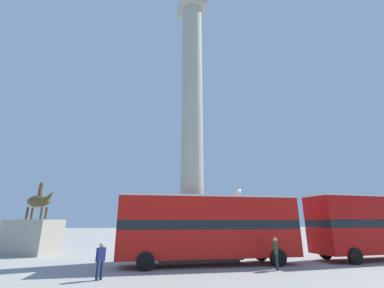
{
  "coord_description": "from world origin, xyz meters",
  "views": [
    {
      "loc": [
        -4.63,
        -20.26,
        2.64
      ],
      "look_at": [
        0.0,
        0.0,
        8.92
      ],
      "focal_mm": 24.0,
      "sensor_mm": 36.0,
      "label": 1
    }
  ],
  "objects_px": {
    "bus_a": "(209,226)",
    "pedestrian_by_plinth": "(100,259)",
    "monument_column": "(192,146)",
    "street_lamp": "(239,215)",
    "equestrian_statue": "(33,234)",
    "pedestrian_near_lamp": "(276,252)",
    "bus_b": "(373,224)"
  },
  "relations": [
    {
      "from": "bus_a",
      "to": "pedestrian_by_plinth",
      "type": "relative_size",
      "value": 7.03
    },
    {
      "from": "pedestrian_by_plinth",
      "to": "bus_a",
      "type": "bearing_deg",
      "value": -19.92
    },
    {
      "from": "monument_column",
      "to": "street_lamp",
      "type": "height_order",
      "value": "monument_column"
    },
    {
      "from": "bus_a",
      "to": "equestrian_statue",
      "type": "distance_m",
      "value": 15.61
    },
    {
      "from": "street_lamp",
      "to": "pedestrian_near_lamp",
      "type": "xyz_separation_m",
      "value": [
        0.29,
        -4.34,
        -2.12
      ]
    },
    {
      "from": "equestrian_statue",
      "to": "street_lamp",
      "type": "xyz_separation_m",
      "value": [
        15.98,
        -6.71,
        1.45
      ]
    },
    {
      "from": "street_lamp",
      "to": "monument_column",
      "type": "bearing_deg",
      "value": 155.59
    },
    {
      "from": "pedestrian_by_plinth",
      "to": "equestrian_statue",
      "type": "bearing_deg",
      "value": 75.39
    },
    {
      "from": "bus_a",
      "to": "bus_b",
      "type": "bearing_deg",
      "value": 0.88
    },
    {
      "from": "monument_column",
      "to": "street_lamp",
      "type": "xyz_separation_m",
      "value": [
        3.33,
        -1.51,
        -5.66
      ]
    },
    {
      "from": "bus_b",
      "to": "street_lamp",
      "type": "distance_m",
      "value": 9.96
    },
    {
      "from": "equestrian_statue",
      "to": "pedestrian_by_plinth",
      "type": "distance_m",
      "value": 13.34
    },
    {
      "from": "bus_b",
      "to": "equestrian_statue",
      "type": "height_order",
      "value": "equestrian_statue"
    },
    {
      "from": "bus_b",
      "to": "equestrian_statue",
      "type": "xyz_separation_m",
      "value": [
        -25.66,
        8.97,
        -0.81
      ]
    },
    {
      "from": "equestrian_statue",
      "to": "pedestrian_by_plinth",
      "type": "relative_size",
      "value": 3.65
    },
    {
      "from": "pedestrian_near_lamp",
      "to": "monument_column",
      "type": "bearing_deg",
      "value": -123.53
    },
    {
      "from": "bus_b",
      "to": "monument_column",
      "type": "bearing_deg",
      "value": 161.11
    },
    {
      "from": "street_lamp",
      "to": "bus_b",
      "type": "bearing_deg",
      "value": -13.14
    },
    {
      "from": "pedestrian_by_plinth",
      "to": "bus_b",
      "type": "bearing_deg",
      "value": -37.29
    },
    {
      "from": "monument_column",
      "to": "bus_b",
      "type": "xyz_separation_m",
      "value": [
        13.01,
        -3.77,
        -6.3
      ]
    },
    {
      "from": "bus_a",
      "to": "bus_b",
      "type": "xyz_separation_m",
      "value": [
        12.64,
        -0.41,
        0.1
      ]
    },
    {
      "from": "monument_column",
      "to": "pedestrian_near_lamp",
      "type": "relative_size",
      "value": 14.46
    },
    {
      "from": "equestrian_statue",
      "to": "pedestrian_by_plinth",
      "type": "bearing_deg",
      "value": -35.54
    },
    {
      "from": "bus_b",
      "to": "pedestrian_near_lamp",
      "type": "relative_size",
      "value": 5.85
    },
    {
      "from": "equestrian_statue",
      "to": "bus_b",
      "type": "bearing_deg",
      "value": 4.9
    },
    {
      "from": "street_lamp",
      "to": "pedestrian_near_lamp",
      "type": "distance_m",
      "value": 4.84
    },
    {
      "from": "monument_column",
      "to": "bus_a",
      "type": "height_order",
      "value": "monument_column"
    },
    {
      "from": "street_lamp",
      "to": "pedestrian_near_lamp",
      "type": "bearing_deg",
      "value": -86.23
    },
    {
      "from": "bus_b",
      "to": "bus_a",
      "type": "bearing_deg",
      "value": 175.44
    },
    {
      "from": "equestrian_statue",
      "to": "pedestrian_near_lamp",
      "type": "relative_size",
      "value": 3.47
    },
    {
      "from": "bus_a",
      "to": "street_lamp",
      "type": "xyz_separation_m",
      "value": [
        2.95,
        1.85,
        0.74
      ]
    },
    {
      "from": "bus_b",
      "to": "pedestrian_near_lamp",
      "type": "height_order",
      "value": "bus_b"
    }
  ]
}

